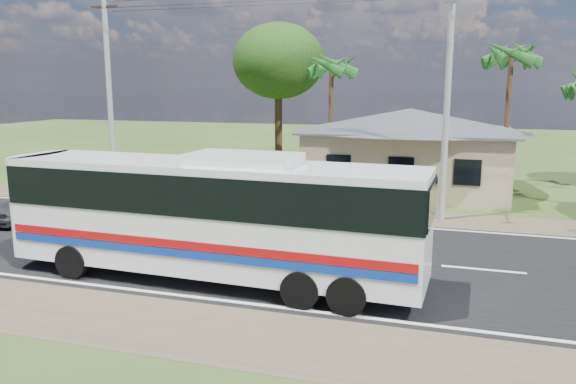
# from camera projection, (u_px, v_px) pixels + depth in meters

# --- Properties ---
(ground) EXTENTS (120.00, 120.00, 0.00)m
(ground) POSITION_uv_depth(u_px,v_px,m) (341.00, 257.00, 18.66)
(ground) COLOR #2A4016
(ground) RESTS_ON ground
(road) EXTENTS (120.00, 16.00, 0.03)m
(road) POSITION_uv_depth(u_px,v_px,m) (341.00, 257.00, 18.65)
(road) COLOR black
(road) RESTS_ON ground
(house) EXTENTS (12.40, 10.00, 5.00)m
(house) POSITION_uv_depth(u_px,v_px,m) (409.00, 141.00, 30.07)
(house) COLOR tan
(house) RESTS_ON ground
(utility_poles) EXTENTS (32.80, 2.22, 11.00)m
(utility_poles) POSITION_uv_depth(u_px,v_px,m) (440.00, 82.00, 22.89)
(utility_poles) COLOR #9E9E99
(utility_poles) RESTS_ON ground
(palm_mid) EXTENTS (2.80, 2.80, 8.20)m
(palm_mid) POSITION_uv_depth(u_px,v_px,m) (512.00, 56.00, 30.13)
(palm_mid) COLOR #47301E
(palm_mid) RESTS_ON ground
(palm_far) EXTENTS (2.80, 2.80, 7.70)m
(palm_far) POSITION_uv_depth(u_px,v_px,m) (332.00, 67.00, 33.57)
(palm_far) COLOR #47301E
(palm_far) RESTS_ON ground
(tree_behind_house) EXTENTS (6.00, 6.00, 9.61)m
(tree_behind_house) POSITION_uv_depth(u_px,v_px,m) (278.00, 61.00, 36.51)
(tree_behind_house) COLOR #47301E
(tree_behind_house) RESTS_ON ground
(coach_bus) EXTENTS (12.31, 3.04, 3.80)m
(coach_bus) POSITION_uv_depth(u_px,v_px,m) (212.00, 208.00, 16.05)
(coach_bus) COLOR silver
(coach_bus) RESTS_ON ground
(small_car) EXTENTS (2.32, 4.50, 1.47)m
(small_car) POSITION_uv_depth(u_px,v_px,m) (35.00, 203.00, 23.73)
(small_car) COLOR #2B2A2D
(small_car) RESTS_ON ground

